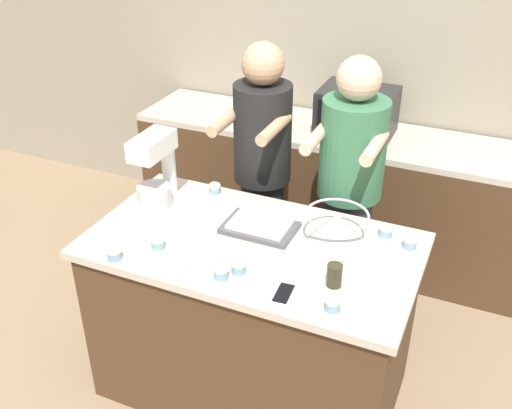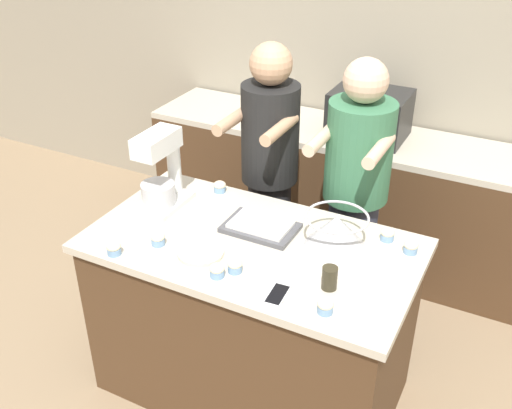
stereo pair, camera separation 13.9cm
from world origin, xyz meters
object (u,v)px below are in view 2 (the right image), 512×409
Objects in this scene: stand_mixer at (161,174)px; cell_phone at (277,295)px; cupcake_6 at (411,247)px; cupcake_7 at (325,306)px; mixing_bowl at (336,230)px; person_left at (269,177)px; cupcake_4 at (387,234)px; cupcake_5 at (235,266)px; baking_tray at (261,227)px; small_plate at (201,252)px; cupcake_0 at (158,239)px; drinking_glass at (330,278)px; cupcake_3 at (220,187)px; person_right at (354,200)px; cupcake_2 at (217,270)px; microwave_oven at (369,114)px; cupcake_1 at (114,248)px.

cell_phone is at bearing -25.47° from stand_mixer.
cupcake_7 is (-0.19, -0.56, 0.00)m from cupcake_6.
person_left is at bearing 137.75° from mixing_bowl.
cupcake_5 is at bearing -133.42° from cupcake_4.
baking_tray reaches higher than small_plate.
baking_tray is at bearing 41.95° from cupcake_0.
person_left is at bearing 129.15° from drinking_glass.
baking_tray is 5.27× the size of cupcake_3.
cupcake_7 is at bearing -21.14° from stand_mixer.
cupcake_2 is (-0.27, -0.99, 0.09)m from person_right.
cupcake_0 reaches higher than cell_phone.
cupcake_2 is (-0.10, -1.74, -0.11)m from microwave_oven.
cupcake_0 is at bearing -97.80° from person_left.
cupcake_3 is (-0.00, 0.57, 0.00)m from cupcake_0.
cupcake_0 is at bearing 173.76° from cupcake_7.
cupcake_0 is (-0.64, -0.91, 0.09)m from person_right.
person_left is 3.51× the size of microwave_oven.
microwave_oven reaches higher than cupcake_7.
baking_tray is 1.64× the size of small_plate.
cupcake_3 is 1.05m from cupcake_6.
cupcake_6 is at bearing -5.39° from cupcake_3.
drinking_glass is at bearing 4.11° from cupcake_0.
cupcake_6 reaches higher than baking_tray.
mixing_bowl is 1.96× the size of cell_phone.
cupcake_6 is (0.68, 0.55, 0.00)m from cupcake_2.
drinking_glass is 0.47m from cupcake_2.
cupcake_0 is 1.00× the size of cupcake_5.
baking_tray is (-0.36, -0.03, -0.07)m from mixing_bowl.
person_right is 0.96m from cupcake_5.
microwave_oven is at bearing 102.84° from cupcake_7.
person_right is at bearing 126.48° from cupcake_4.
cupcake_2 is (0.24, -0.99, 0.07)m from person_left.
stand_mixer is at bearing -169.43° from cupcake_4.
cupcake_1 reaches higher than cell_phone.
cupcake_3 is at bearing 119.35° from cupcake_2.
person_left reaches higher than baking_tray.
small_plate is (-0.51, -0.34, -0.08)m from mixing_bowl.
cupcake_0 is at bearing -105.53° from microwave_oven.
cell_phone is 2.27× the size of cupcake_6.
cupcake_4 is 0.13m from cupcake_6.
cupcake_1 and cupcake_2 have the same top height.
cupcake_3 is (-0.22, 0.54, 0.02)m from small_plate.
cupcake_7 is at bearing -1.64° from cell_phone.
person_right is 0.98m from small_plate.
microwave_oven is (0.65, 1.34, -0.04)m from stand_mixer.
small_plate is at bearing -151.99° from cupcake_6.
cupcake_4 is (0.11, 0.46, -0.02)m from drinking_glass.
cupcake_5 is (-0.40, -0.08, -0.02)m from drinking_glass.
drinking_glass is 1.55× the size of cupcake_6.
person_right is 25.17× the size of cupcake_0.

